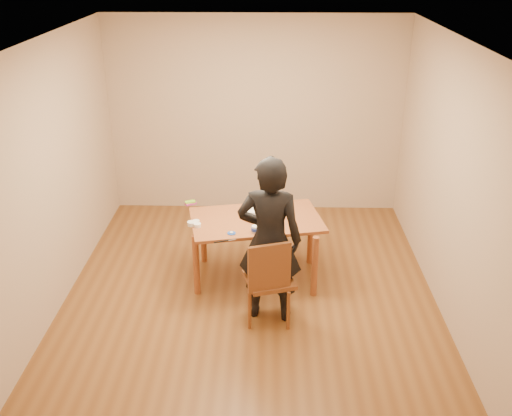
{
  "coord_description": "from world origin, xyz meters",
  "views": [
    {
      "loc": [
        0.19,
        -5.3,
        3.5
      ],
      "look_at": [
        0.06,
        0.27,
        0.9
      ],
      "focal_mm": 40.0,
      "sensor_mm": 36.0,
      "label": 1
    }
  ],
  "objects_px": {
    "dining_chair": "(269,280)",
    "person": "(270,240)",
    "cake": "(255,213)",
    "dining_table": "(256,220)",
    "cake_plate": "(255,217)"
  },
  "relations": [
    {
      "from": "cake",
      "to": "cake_plate",
      "type": "bearing_deg",
      "value": 180.0
    },
    {
      "from": "cake_plate",
      "to": "cake",
      "type": "height_order",
      "value": "cake"
    },
    {
      "from": "dining_table",
      "to": "person",
      "type": "relative_size",
      "value": 0.81
    },
    {
      "from": "cake",
      "to": "person",
      "type": "bearing_deg",
      "value": -78.2
    },
    {
      "from": "cake",
      "to": "person",
      "type": "height_order",
      "value": "person"
    },
    {
      "from": "dining_chair",
      "to": "dining_table",
      "type": "bearing_deg",
      "value": 83.81
    },
    {
      "from": "person",
      "to": "cake_plate",
      "type": "bearing_deg",
      "value": -71.42
    },
    {
      "from": "dining_chair",
      "to": "cake_plate",
      "type": "height_order",
      "value": "cake_plate"
    },
    {
      "from": "dining_chair",
      "to": "cake",
      "type": "distance_m",
      "value": 0.89
    },
    {
      "from": "dining_chair",
      "to": "person",
      "type": "relative_size",
      "value": 0.26
    },
    {
      "from": "cake_plate",
      "to": "cake",
      "type": "relative_size",
      "value": 1.25
    },
    {
      "from": "person",
      "to": "dining_chair",
      "type": "bearing_deg",
      "value": 96.78
    },
    {
      "from": "dining_table",
      "to": "cake_plate",
      "type": "height_order",
      "value": "cake_plate"
    },
    {
      "from": "person",
      "to": "dining_table",
      "type": "bearing_deg",
      "value": -71.61
    },
    {
      "from": "cake_plate",
      "to": "person",
      "type": "xyz_separation_m",
      "value": [
        0.16,
        -0.76,
        0.11
      ]
    }
  ]
}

